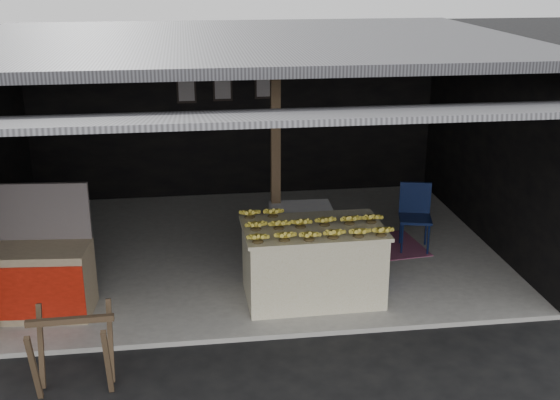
{
  "coord_description": "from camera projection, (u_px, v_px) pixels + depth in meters",
  "views": [
    {
      "loc": [
        -0.82,
        -6.76,
        4.02
      ],
      "look_at": [
        0.31,
        1.53,
        1.1
      ],
      "focal_mm": 45.0,
      "sensor_mm": 36.0,
      "label": 1
    }
  ],
  "objects": [
    {
      "name": "plastic_chair",
      "position": [
        415.0,
        210.0,
        9.92
      ],
      "size": [
        0.53,
        0.53,
        0.94
      ],
      "rotation": [
        0.0,
        0.0,
        -0.24
      ],
      "color": "#091334",
      "rests_on": "concrete_slab"
    },
    {
      "name": "ground",
      "position": [
        271.0,
        340.0,
        7.76
      ],
      "size": [
        80.0,
        80.0,
        0.0
      ],
      "primitive_type": "plane",
      "color": "black",
      "rests_on": "ground"
    },
    {
      "name": "shophouse",
      "position": [
        246.0,
        103.0,
        9.7
      ],
      "size": [
        7.4,
        7.29,
        3.02
      ],
      "color": "black",
      "rests_on": "ground"
    },
    {
      "name": "magenta_rug",
      "position": [
        370.0,
        248.0,
        10.05
      ],
      "size": [
        1.61,
        1.18,
        0.01
      ],
      "primitive_type": "cube",
      "rotation": [
        0.0,
        0.0,
        0.13
      ],
      "color": "maroon",
      "rests_on": "concrete_slab"
    },
    {
      "name": "concrete_slab",
      "position": [
        250.0,
        249.0,
        10.09
      ],
      "size": [
        7.0,
        5.0,
        0.06
      ],
      "primitive_type": "cube",
      "color": "gray",
      "rests_on": "ground"
    },
    {
      "name": "picture_frames",
      "position": [
        225.0,
        88.0,
        11.68
      ],
      "size": [
        1.62,
        0.04,
        0.46
      ],
      "color": "black",
      "rests_on": "shophouse"
    },
    {
      "name": "banana_pile",
      "position": [
        314.0,
        219.0,
        8.28
      ],
      "size": [
        1.56,
        0.96,
        0.18
      ],
      "primitive_type": null,
      "rotation": [
        0.0,
        0.0,
        0.02
      ],
      "color": "yellow",
      "rests_on": "banana_table"
    },
    {
      "name": "neighbor_stall",
      "position": [
        26.0,
        277.0,
        8.08
      ],
      "size": [
        1.51,
        0.78,
        1.51
      ],
      "rotation": [
        0.0,
        0.0,
        -0.09
      ],
      "color": "#998466",
      "rests_on": "concrete_slab"
    },
    {
      "name": "water_barrel",
      "position": [
        371.0,
        264.0,
        8.97
      ],
      "size": [
        0.31,
        0.31,
        0.46
      ],
      "primitive_type": "cylinder",
      "color": "navy",
      "rests_on": "concrete_slab"
    },
    {
      "name": "banana_table",
      "position": [
        313.0,
        262.0,
        8.46
      ],
      "size": [
        1.69,
        1.06,
        0.92
      ],
      "rotation": [
        0.0,
        0.0,
        0.02
      ],
      "color": "silver",
      "rests_on": "concrete_slab"
    },
    {
      "name": "white_crate",
      "position": [
        301.0,
        238.0,
        9.24
      ],
      "size": [
        0.81,
        0.57,
        0.88
      ],
      "rotation": [
        0.0,
        0.0,
        -0.04
      ],
      "color": "white",
      "rests_on": "concrete_slab"
    },
    {
      "name": "sawhorse",
      "position": [
        73.0,
        345.0,
        6.68
      ],
      "size": [
        0.82,
        0.72,
        0.81
      ],
      "rotation": [
        0.0,
        0.0,
        0.02
      ],
      "color": "#453422",
      "rests_on": "ground"
    }
  ]
}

